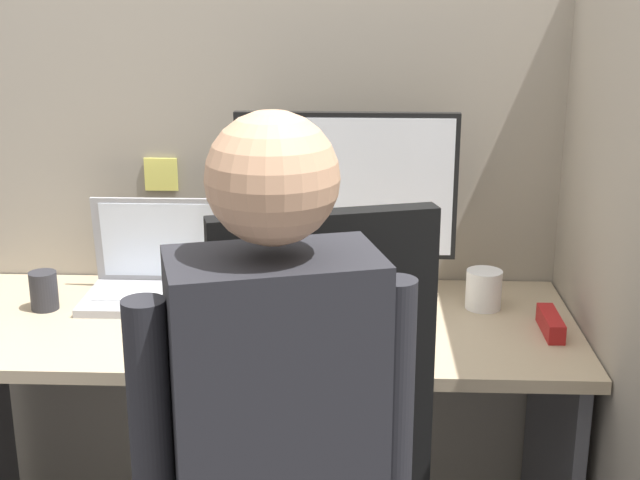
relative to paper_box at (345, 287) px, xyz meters
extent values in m
cube|color=gray|center=(-0.22, 0.19, 0.00)|extent=(2.05, 0.04, 1.59)
cube|color=#F4EA66|center=(-0.49, 0.16, 0.25)|extent=(0.09, 0.01, 0.09)
cube|color=#EA9EC6|center=(0.23, 0.16, 0.27)|extent=(0.07, 0.01, 0.07)
cube|color=gray|center=(0.58, -0.20, 0.00)|extent=(0.04, 1.23, 1.59)
cube|color=tan|center=(-0.22, -0.14, -0.05)|extent=(1.55, 0.61, 0.03)
cube|color=#4C4C51|center=(0.52, -0.14, -0.43)|extent=(0.03, 0.52, 0.72)
cube|color=white|center=(0.00, 0.00, 0.00)|extent=(0.29, 0.22, 0.07)
cylinder|color=black|center=(0.00, 0.00, 0.04)|extent=(0.19, 0.19, 0.01)
cylinder|color=black|center=(0.00, 0.00, 0.07)|extent=(0.04, 0.04, 0.04)
cube|color=black|center=(0.00, 0.00, 0.26)|extent=(0.55, 0.02, 0.37)
cube|color=silver|center=(0.00, -0.01, 0.26)|extent=(0.52, 0.00, 0.34)
cube|color=#99999E|center=(-0.48, -0.04, -0.03)|extent=(0.35, 0.23, 0.02)
cube|color=silver|center=(-0.48, -0.02, -0.01)|extent=(0.30, 0.13, 0.00)
cube|color=#99999E|center=(-0.48, 0.07, 0.10)|extent=(0.35, 0.03, 0.23)
cube|color=silver|center=(-0.48, 0.06, 0.10)|extent=(0.31, 0.02, 0.20)
ellipsoid|color=silver|center=(-0.24, -0.26, -0.02)|extent=(0.06, 0.05, 0.03)
cube|color=#A31919|center=(0.48, -0.19, -0.01)|extent=(0.04, 0.15, 0.04)
cone|color=orange|center=(-0.10, -0.31, -0.02)|extent=(0.04, 0.11, 0.04)
cylinder|color=green|center=(-0.10, -0.24, -0.02)|extent=(0.02, 0.02, 0.02)
cube|color=black|center=(-0.03, -0.55, 0.01)|extent=(0.43, 0.17, 0.68)
cube|color=#232328|center=(-0.10, -0.80, 0.06)|extent=(0.38, 0.28, 0.56)
sphere|color=tan|center=(-0.10, -0.80, 0.47)|extent=(0.21, 0.21, 0.21)
cylinder|color=#232328|center=(-0.30, -0.86, 0.06)|extent=(0.07, 0.07, 0.45)
cylinder|color=#232328|center=(0.09, -0.75, 0.06)|extent=(0.07, 0.07, 0.45)
cylinder|color=white|center=(0.34, -0.04, 0.01)|extent=(0.09, 0.09, 0.10)
cylinder|color=#28282D|center=(-0.74, -0.09, 0.01)|extent=(0.07, 0.07, 0.10)
camera|label=1|loc=(0.02, -2.13, 0.78)|focal=50.00mm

